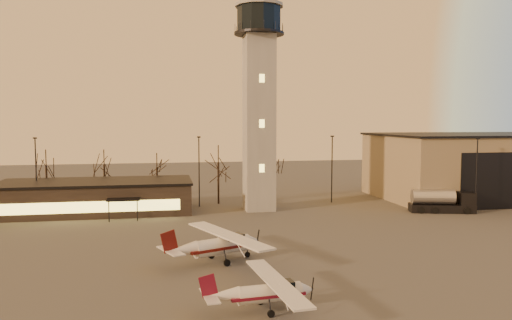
# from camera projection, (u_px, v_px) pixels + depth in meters

# --- Properties ---
(ground) EXTENTS (220.00, 220.00, 0.00)m
(ground) POSITION_uv_depth(u_px,v_px,m) (330.00, 275.00, 40.13)
(ground) COLOR #474542
(ground) RESTS_ON ground
(control_tower) EXTENTS (6.80, 6.80, 32.60)m
(control_tower) POSITION_uv_depth(u_px,v_px,m) (259.00, 92.00, 68.20)
(control_tower) COLOR gray
(control_tower) RESTS_ON ground
(hangar) EXTENTS (30.60, 20.60, 10.30)m
(hangar) POSITION_uv_depth(u_px,v_px,m) (475.00, 166.00, 79.63)
(hangar) COLOR #836E56
(hangar) RESTS_ON ground
(terminal) EXTENTS (25.40, 12.20, 4.30)m
(terminal) POSITION_uv_depth(u_px,v_px,m) (96.00, 197.00, 67.23)
(terminal) COLOR black
(terminal) RESTS_ON ground
(light_poles) EXTENTS (58.50, 12.25, 10.14)m
(light_poles) POSITION_uv_depth(u_px,v_px,m) (261.00, 170.00, 70.15)
(light_poles) COLOR black
(light_poles) RESTS_ON ground
(tree_row) EXTENTS (37.20, 9.20, 8.80)m
(tree_row) POSITION_uv_depth(u_px,v_px,m) (159.00, 163.00, 75.48)
(tree_row) COLOR black
(tree_row) RESTS_ON ground
(cessna_front) EXTENTS (8.14, 10.27, 2.82)m
(cessna_front) POSITION_uv_depth(u_px,v_px,m) (271.00, 296.00, 32.69)
(cessna_front) COLOR silver
(cessna_front) RESTS_ON ground
(cessna_rear) EXTENTS (10.09, 12.20, 3.46)m
(cessna_rear) POSITION_uv_depth(u_px,v_px,m) (224.00, 248.00, 43.96)
(cessna_rear) COLOR silver
(cessna_rear) RESTS_ON ground
(fuel_truck) EXTENTS (8.80, 4.57, 3.14)m
(fuel_truck) POSITION_uv_depth(u_px,v_px,m) (442.00, 203.00, 67.49)
(fuel_truck) COLOR black
(fuel_truck) RESTS_ON ground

